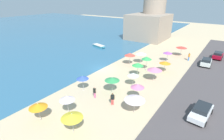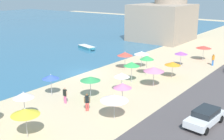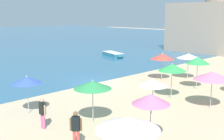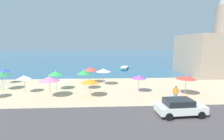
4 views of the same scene
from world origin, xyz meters
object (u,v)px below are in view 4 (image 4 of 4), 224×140
(skiff_nearshore, at_px, (124,68))
(beach_umbrella_6, at_px, (24,77))
(beach_umbrella_4, at_px, (56,73))
(beach_umbrella_7, at_px, (90,81))
(bather_0, at_px, (176,93))
(beach_umbrella_10, at_px, (3,70))
(parked_car_1, at_px, (180,107))
(beach_umbrella_15, at_px, (91,69))
(harbor_fortress, at_px, (224,43))
(beach_umbrella_2, at_px, (139,77))
(beach_umbrella_11, at_px, (2,74))
(beach_umbrella_8, at_px, (103,70))
(beach_umbrella_5, at_px, (84,72))
(beach_umbrella_9, at_px, (186,77))
(beach_umbrella_1, at_px, (49,79))

(skiff_nearshore, bearing_deg, beach_umbrella_6, -128.47)
(beach_umbrella_4, distance_m, beach_umbrella_6, 3.81)
(beach_umbrella_7, height_order, bather_0, beach_umbrella_7)
(beach_umbrella_10, xyz_separation_m, skiff_nearshore, (20.37, 13.38, -1.78))
(beach_umbrella_10, relative_size, parked_car_1, 0.58)
(beach_umbrella_15, bearing_deg, beach_umbrella_6, -147.38)
(bather_0, bearing_deg, beach_umbrella_15, 135.53)
(beach_umbrella_15, relative_size, harbor_fortress, 0.15)
(beach_umbrella_4, xyz_separation_m, beach_umbrella_6, (-3.64, -1.10, -0.30))
(beach_umbrella_2, distance_m, beach_umbrella_7, 6.18)
(beach_umbrella_11, height_order, beach_umbrella_15, beach_umbrella_15)
(beach_umbrella_15, height_order, skiff_nearshore, beach_umbrella_15)
(beach_umbrella_4, xyz_separation_m, beach_umbrella_8, (6.29, 2.44, -0.07))
(beach_umbrella_2, height_order, beach_umbrella_5, beach_umbrella_5)
(harbor_fortress, bearing_deg, beach_umbrella_2, -147.45)
(beach_umbrella_8, xyz_separation_m, beach_umbrella_10, (-15.34, 1.90, -0.12))
(bather_0, bearing_deg, beach_umbrella_5, 151.73)
(bather_0, xyz_separation_m, parked_car_1, (-1.16, -3.61, -0.17))
(beach_umbrella_5, height_order, bather_0, beach_umbrella_5)
(beach_umbrella_2, distance_m, beach_umbrella_15, 8.54)
(beach_umbrella_2, xyz_separation_m, harbor_fortress, (19.87, 12.68, 4.13))
(beach_umbrella_5, xyz_separation_m, skiff_nearshore, (7.63, 17.67, -2.06))
(beach_umbrella_8, bearing_deg, parked_car_1, -60.72)
(beach_umbrella_10, distance_m, beach_umbrella_11, 4.36)
(beach_umbrella_6, relative_size, parked_car_1, 0.55)
(beach_umbrella_7, bearing_deg, beach_umbrella_6, 165.89)
(beach_umbrella_2, distance_m, beach_umbrella_6, 14.34)
(skiff_nearshore, bearing_deg, bather_0, -83.67)
(beach_umbrella_11, bearing_deg, beach_umbrella_5, -1.99)
(beach_umbrella_9, bearing_deg, beach_umbrella_5, 165.68)
(beach_umbrella_15, bearing_deg, parked_car_1, -57.09)
(beach_umbrella_5, bearing_deg, harbor_fortress, 22.17)
(beach_umbrella_6, bearing_deg, skiff_nearshore, 51.53)
(harbor_fortress, bearing_deg, beach_umbrella_10, -170.46)
(beach_umbrella_5, bearing_deg, skiff_nearshore, 66.65)
(beach_umbrella_1, xyz_separation_m, bather_0, (13.83, -2.40, -1.17))
(beach_umbrella_7, height_order, beach_umbrella_8, beach_umbrella_8)
(beach_umbrella_4, height_order, bather_0, beach_umbrella_4)
(beach_umbrella_10, height_order, beach_umbrella_11, beach_umbrella_11)
(beach_umbrella_6, height_order, harbor_fortress, harbor_fortress)
(beach_umbrella_8, xyz_separation_m, bather_0, (7.60, -7.87, -1.23))
(beach_umbrella_8, xyz_separation_m, skiff_nearshore, (5.03, 15.28, -1.90))
(beach_umbrella_9, xyz_separation_m, bather_0, (-2.20, -2.32, -1.18))
(beach_umbrella_2, xyz_separation_m, beach_umbrella_8, (-4.40, 4.12, 0.23))
(beach_umbrella_6, distance_m, beach_umbrella_9, 19.83)
(skiff_nearshore, distance_m, harbor_fortress, 21.19)
(beach_umbrella_2, bearing_deg, beach_umbrella_10, 163.03)
(beach_umbrella_1, bearing_deg, beach_umbrella_11, 154.24)
(beach_umbrella_2, bearing_deg, beach_umbrella_11, 173.25)
(beach_umbrella_9, relative_size, beach_umbrella_11, 0.98)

